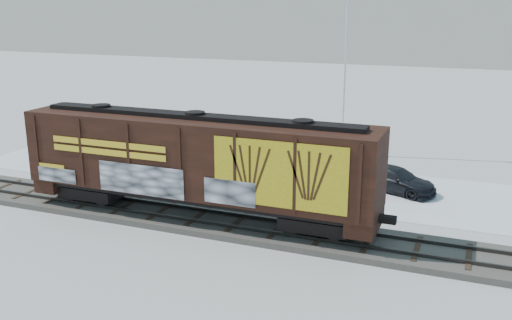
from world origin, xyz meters
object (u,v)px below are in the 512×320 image
at_px(flagpole, 346,82).
at_px(car_dark, 395,179).
at_px(hopper_railcar, 196,160).
at_px(car_white, 291,170).
at_px(car_silver, 204,164).

height_order(flagpole, car_dark, flagpole).
bearing_deg(flagpole, hopper_railcar, -103.24).
distance_m(car_white, car_dark, 5.75).
bearing_deg(car_white, car_silver, 102.88).
xyz_separation_m(flagpole, car_white, (-1.21, -7.69, -4.07)).
bearing_deg(car_white, hopper_railcar, 169.43).
bearing_deg(car_dark, car_white, 120.40).
distance_m(car_silver, car_dark, 10.99).
xyz_separation_m(flagpole, car_silver, (-6.43, -8.21, -4.15)).
relative_size(hopper_railcar, car_white, 3.33).
xyz_separation_m(flagpole, car_dark, (4.47, -6.76, -4.25)).
relative_size(hopper_railcar, flagpole, 1.29).
distance_m(hopper_railcar, car_dark, 11.53).
xyz_separation_m(car_silver, car_white, (5.22, 0.52, 0.08)).
bearing_deg(car_dark, car_silver, 118.67).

